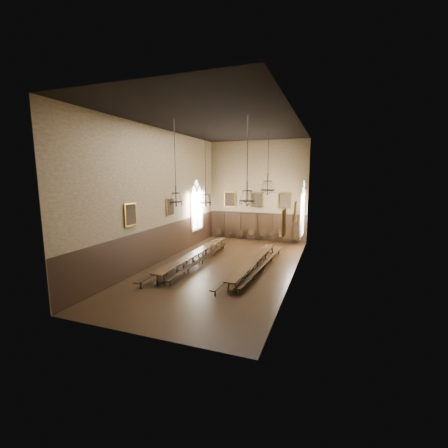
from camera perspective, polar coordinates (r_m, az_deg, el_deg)
The scene contains 34 objects.
floor at distance 19.75m, azimuth -0.17°, elevation -8.23°, with size 9.00×18.00×0.02m, color black.
ceiling at distance 19.09m, azimuth -0.18°, elevation 18.56°, with size 9.00×18.00×0.02m, color black.
wall_back at distance 27.51m, azimuth 6.34°, elevation 6.23°, with size 9.00×0.02×9.00m, color #8B7956.
wall_front at distance 10.93m, azimuth -16.69°, elevation 1.41°, with size 9.00×0.02×9.00m, color #8B7956.
wall_left at distance 20.88m, azimuth -11.93°, elevation 5.15°, with size 0.02×18.00×9.00m, color #8B7956.
wall_right at distance 17.85m, azimuth 13.58°, elevation 4.43°, with size 0.02×18.00×9.00m, color #8B7956.
wainscot_panelling at distance 19.41m, azimuth -0.17°, elevation -4.68°, with size 9.00×18.00×2.50m, color black, non-canonical shape.
table_left at distance 20.62m, azimuth -5.34°, elevation -6.35°, with size 0.73×9.98×0.78m.
table_right at distance 19.20m, azimuth 5.86°, elevation -7.65°, with size 0.93×9.12×0.71m.
bench_left_outer at distance 20.51m, azimuth -7.08°, elevation -6.71°, with size 0.76×10.70×0.48m.
bench_left_inner at distance 20.38m, azimuth -4.15°, elevation -6.86°, with size 0.44×9.54×0.43m.
bench_right_inner at distance 18.99m, azimuth 3.93°, elevation -8.07°, with size 0.81×9.57×0.43m.
bench_right_outer at distance 19.20m, azimuth 7.50°, elevation -7.98°, with size 0.82×9.13×0.41m.
chair_0 at distance 28.62m, azimuth -0.97°, elevation -2.14°, with size 0.49×0.49×0.91m.
chair_1 at distance 28.29m, azimuth 0.98°, elevation -2.27°, with size 0.48×0.48×0.92m.
chair_2 at distance 28.01m, azimuth 3.00°, elevation -2.39°, with size 0.43×0.43×0.93m.
chair_3 at distance 27.67m, azimuth 5.18°, elevation -2.52°, with size 0.54×0.54×0.99m.
chair_4 at distance 27.42m, azimuth 7.16°, elevation -2.67°, with size 0.47×0.47×0.97m.
chair_5 at distance 27.28m, azimuth 9.09°, elevation -2.81°, with size 0.50×0.50×0.93m.
chair_6 at distance 27.10m, azimuth 10.97°, elevation -2.89°, with size 0.56×0.56×1.01m.
chair_7 at distance 26.95m, azimuth 13.42°, elevation -3.12°, with size 0.44×0.44×0.89m.
chandelier_back_left at distance 22.16m, azimuth -3.52°, elevation 4.95°, with size 0.89×0.89×5.22m.
chandelier_back_right at distance 20.48m, azimuth 8.31°, elevation 7.14°, with size 0.94×0.94×4.23m.
chandelier_front_left at distance 17.16m, azimuth -9.14°, elevation 5.31°, with size 0.78×0.78×4.71m.
chandelier_front_right at distance 16.24m, azimuth 4.39°, elevation 5.48°, with size 0.85×0.85×4.59m.
portrait_back_0 at distance 28.17m, azimuth 1.09°, elevation 4.72°, with size 1.10×0.12×1.40m.
portrait_back_1 at distance 27.44m, azimuth 6.25°, elevation 4.54°, with size 1.10×0.12×1.40m.
portrait_back_2 at distance 26.94m, azimuth 11.64°, elevation 4.32°, with size 1.10×0.12×1.40m.
portrait_left_0 at distance 21.73m, azimuth -10.18°, elevation 3.24°, with size 0.12×1.00×1.30m.
portrait_left_1 at distance 18.01m, azimuth -17.36°, elevation 1.75°, with size 0.12×1.00×1.30m.
portrait_right_0 at distance 18.93m, azimuth 13.45°, elevation 2.26°, with size 0.12×1.00×1.30m.
portrait_right_1 at distance 14.51m, azimuth 11.37°, elevation 0.27°, with size 0.12×1.00×1.30m.
window_right at distance 23.41m, azimuth 14.83°, elevation 2.76°, with size 0.20×2.20×4.60m, color white, non-canonical shape.
window_left at distance 25.75m, azimuth -5.23°, elevation 3.59°, with size 0.20×2.20×4.60m, color white, non-canonical shape.
Camera 1 is at (6.49, -17.69, 5.91)m, focal length 24.00 mm.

